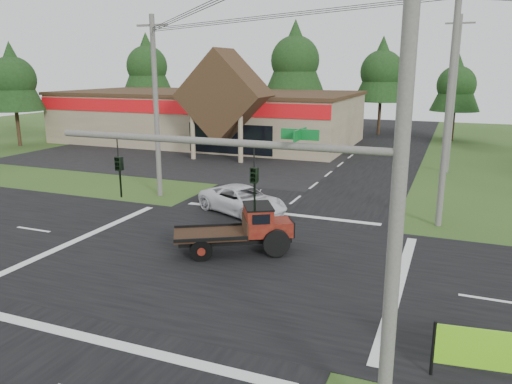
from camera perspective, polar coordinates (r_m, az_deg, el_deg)
The scene contains 18 objects.
ground at distance 20.54m, azimuth -3.99°, elevation -7.63°, with size 120.00×120.00×0.00m, color #2C4D1B.
road_ns at distance 20.54m, azimuth -3.99°, elevation -7.60°, with size 12.00×120.00×0.02m, color black.
road_ew at distance 20.54m, azimuth -3.99°, elevation -7.59°, with size 120.00×12.00×0.02m, color black.
parking_apron at distance 43.20m, azimuth -9.76°, elevation 3.73°, with size 28.00×14.00×0.02m, color black.
cvs_building at distance 52.79m, azimuth -5.44°, elevation 8.73°, with size 30.40×18.20×9.19m.
traffic_signal_mast at distance 10.47m, azimuth 6.49°, elevation -3.49°, with size 8.12×0.24×7.00m.
utility_pole_nr at distance 9.88m, azimuth 16.13°, elevation 2.26°, with size 2.00×0.30×11.00m.
utility_pole_nw at distance 30.11m, azimuth -11.36°, elevation 9.59°, with size 2.00×0.30×10.50m.
utility_pole_ne at distance 25.20m, azimuth 21.19°, elevation 9.27°, with size 2.00×0.30×11.50m.
utility_pole_n at distance 39.19m, azimuth 21.64°, elevation 10.36°, with size 2.00×0.30×11.20m.
tree_row_a at distance 68.87m, azimuth -12.37°, elevation 14.08°, with size 6.72×6.72×12.12m.
tree_row_b at distance 65.63m, azimuth -3.85°, elevation 13.21°, with size 5.60×5.60×10.10m.
tree_row_c at distance 61.01m, azimuth 4.49°, elevation 15.03°, with size 7.28×7.28×13.13m.
tree_row_d at distance 59.74m, azimuth 14.21°, elevation 13.40°, with size 6.16×6.16×11.11m.
tree_row_e at distance 57.17m, azimuth 21.95°, elevation 11.47°, with size 5.04×5.04×9.09m.
tree_side_w at distance 54.91m, azimuth -26.08°, elevation 11.71°, with size 5.60×5.60×10.10m.
antique_flatbed_truck at distance 20.84m, azimuth -2.45°, elevation -4.26°, with size 1.89×4.94×2.07m, color #550C0C, non-canonical shape.
white_pickup at distance 26.52m, azimuth -1.53°, elevation -0.95°, with size 2.41×5.22×1.45m, color silver.
Camera 1 is at (8.43, -17.15, 7.55)m, focal length 35.00 mm.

